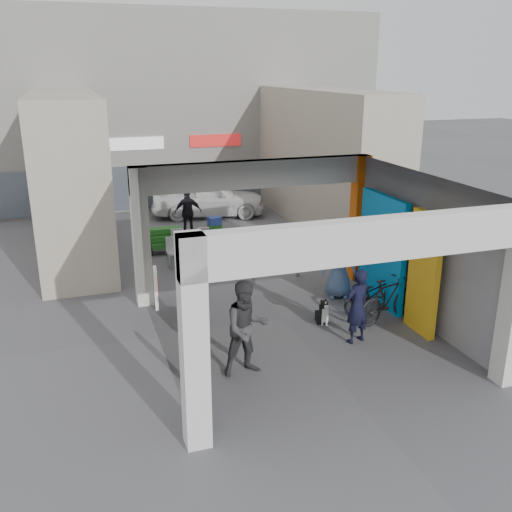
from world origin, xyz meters
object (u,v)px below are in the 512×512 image
object	(u,v)px
produce_stand	(166,243)
man_back_turned	(247,328)
man_with_dog	(357,306)
bicycle_rear	(388,299)
white_van	(208,197)
man_elderly	(339,264)
bicycle_front	(374,293)
cafe_set	(187,251)
man_crates	(188,212)
border_collie	(323,313)

from	to	relation	value
produce_stand	man_back_turned	world-z (taller)	man_back_turned
man_with_dog	bicycle_rear	distance (m)	1.45
white_van	man_elderly	bearing A→B (deg)	-160.04
man_back_turned	man_with_dog	bearing A→B (deg)	7.49
bicycle_front	produce_stand	bearing A→B (deg)	22.96
produce_stand	bicycle_rear	bearing A→B (deg)	-62.87
cafe_set	bicycle_front	size ratio (longest dim) A/B	0.85
man_crates	white_van	xyz separation A→B (m)	(1.31, 2.34, -0.06)
man_back_turned	man_crates	world-z (taller)	man_back_turned
man_with_dog	man_elderly	distance (m)	2.59
man_crates	border_collie	bearing A→B (deg)	106.43
man_elderly	bicycle_rear	distance (m)	1.82
man_back_turned	man_crates	bearing A→B (deg)	80.64
produce_stand	man_elderly	world-z (taller)	man_elderly
man_elderly	man_crates	size ratio (longest dim) A/B	1.10
man_with_dog	bicycle_front	size ratio (longest dim) A/B	0.94
man_crates	bicycle_rear	bearing A→B (deg)	115.32
cafe_set	bicycle_rear	bearing A→B (deg)	-58.39
bicycle_front	white_van	xyz separation A→B (m)	(-1.58, 10.50, 0.29)
produce_stand	bicycle_front	xyz separation A→B (m)	(4.03, -6.28, 0.16)
bicycle_rear	border_collie	bearing A→B (deg)	59.63
man_crates	bicycle_front	world-z (taller)	man_crates
cafe_set	border_collie	world-z (taller)	cafe_set
man_elderly	bicycle_front	distance (m)	1.27
produce_stand	border_collie	xyz separation A→B (m)	(2.54, -6.54, -0.06)
bicycle_front	cafe_set	bearing A→B (deg)	24.65
cafe_set	man_elderly	distance (m)	5.22
produce_stand	bicycle_rear	world-z (taller)	bicycle_rear
man_elderly	man_back_turned	bearing A→B (deg)	-120.25
bicycle_rear	white_van	distance (m)	11.24
produce_stand	man_crates	world-z (taller)	man_crates
border_collie	man_with_dog	size ratio (longest dim) A/B	0.38
border_collie	man_elderly	distance (m)	1.88
cafe_set	man_crates	bearing A→B (deg)	76.86
produce_stand	white_van	bearing A→B (deg)	56.54
bicycle_rear	man_elderly	bearing A→B (deg)	-3.61
produce_stand	border_collie	bearing A→B (deg)	-72.06
man_back_turned	man_crates	xyz separation A→B (m)	(0.97, 10.04, -0.14)
bicycle_front	bicycle_rear	distance (m)	0.62
man_with_dog	white_van	size ratio (longest dim) A/B	0.37
border_collie	bicycle_rear	size ratio (longest dim) A/B	0.35
man_with_dog	white_van	xyz separation A→B (m)	(-0.38, 11.85, -0.08)
man_with_dog	bicycle_front	distance (m)	1.84
man_with_dog	man_back_turned	world-z (taller)	man_back_turned
produce_stand	man_back_turned	distance (m)	8.19
cafe_set	bicycle_rear	size ratio (longest dim) A/B	0.83
man_back_turned	bicycle_front	bearing A→B (deg)	22.14
cafe_set	man_with_dog	world-z (taller)	man_with_dog
cafe_set	produce_stand	world-z (taller)	cafe_set
man_crates	man_elderly	bearing A→B (deg)	116.45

